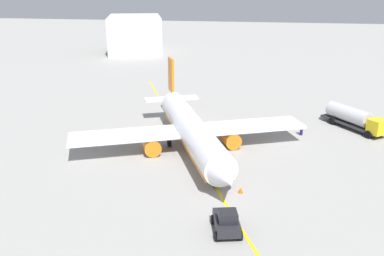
{
  "coord_description": "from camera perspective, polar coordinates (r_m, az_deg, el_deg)",
  "views": [
    {
      "loc": [
        48.36,
        9.19,
        20.03
      ],
      "look_at": [
        0.0,
        0.0,
        3.0
      ],
      "focal_mm": 38.61,
      "sensor_mm": 36.0,
      "label": 1
    }
  ],
  "objects": [
    {
      "name": "fuel_tanker",
      "position": [
        64.83,
        21.49,
        1.32
      ],
      "size": [
        9.98,
        8.41,
        3.15
      ],
      "color": "#2D2D33",
      "rests_on": "ground"
    },
    {
      "name": "safety_cone_nose",
      "position": [
        42.8,
        6.73,
        -8.51
      ],
      "size": [
        0.54,
        0.54,
        0.6
      ],
      "primitive_type": "cone",
      "color": "#F2590F",
      "rests_on": "ground"
    },
    {
      "name": "refueling_worker",
      "position": [
        60.18,
        14.89,
        -0.19
      ],
      "size": [
        0.61,
        0.51,
        1.71
      ],
      "color": "navy",
      "rests_on": "ground"
    },
    {
      "name": "taxi_line_marking",
      "position": [
        53.14,
        0.0,
        -3.05
      ],
      "size": [
        75.23,
        33.79,
        0.01
      ],
      "primitive_type": "cube",
      "rotation": [
        0.0,
        0.0,
        0.42
      ],
      "color": "yellow",
      "rests_on": "ground"
    },
    {
      "name": "ground_plane",
      "position": [
        53.14,
        0.0,
        -3.06
      ],
      "size": [
        400.0,
        400.0,
        0.0
      ],
      "primitive_type": "plane",
      "color": "#9E9B96"
    },
    {
      "name": "distant_hangar",
      "position": [
        136.04,
        -7.9,
        12.77
      ],
      "size": [
        29.24,
        23.06,
        10.98
      ],
      "color": "silver",
      "rests_on": "ground"
    },
    {
      "name": "airplane",
      "position": [
        52.7,
        -0.13,
        -0.24
      ],
      "size": [
        31.47,
        29.82,
        9.54
      ],
      "color": "white",
      "rests_on": "ground"
    },
    {
      "name": "pushback_tug",
      "position": [
        36.11,
        4.81,
        -12.77
      ],
      "size": [
        3.99,
        3.08,
        2.2
      ],
      "color": "#232328",
      "rests_on": "ground"
    }
  ]
}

